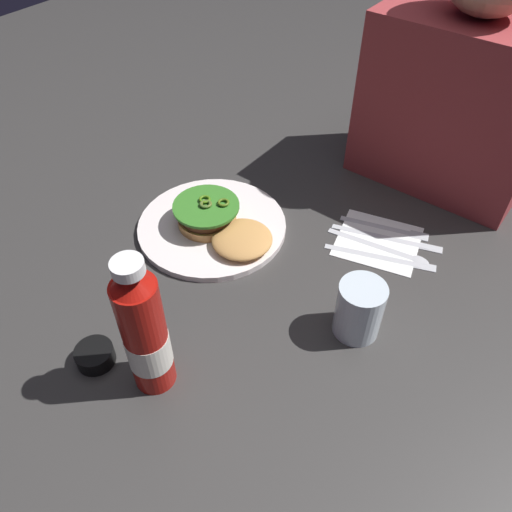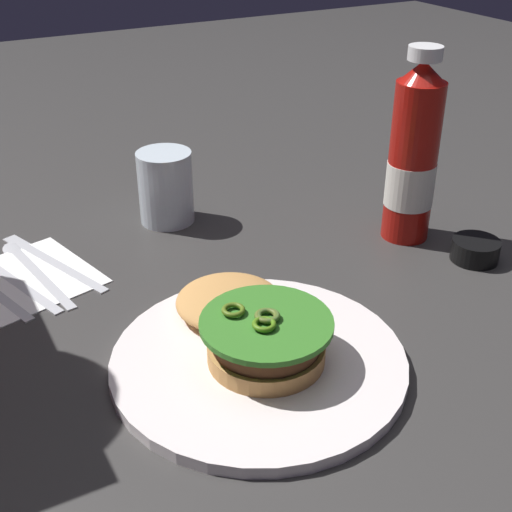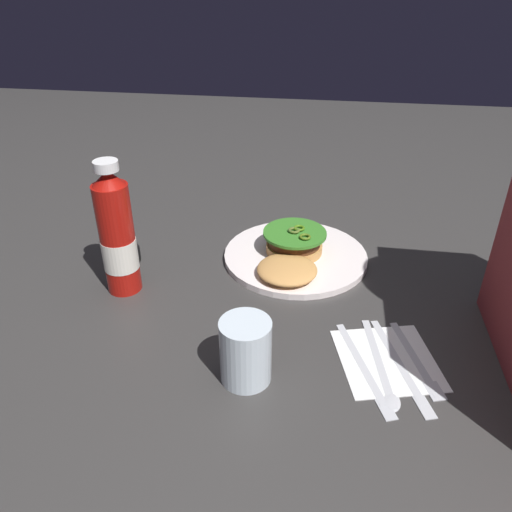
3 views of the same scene
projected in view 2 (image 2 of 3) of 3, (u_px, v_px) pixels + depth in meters
name	position (u px, v px, depth m)	size (l,w,h in m)	color
ground_plane	(257.00, 271.00, 0.84)	(3.00, 3.00, 0.00)	#353331
dinner_plate	(259.00, 361.00, 0.68)	(0.29, 0.29, 0.01)	white
burger_sandwich	(251.00, 324.00, 0.69)	(0.21, 0.13, 0.05)	tan
ketchup_bottle	(413.00, 159.00, 0.87)	(0.06, 0.06, 0.25)	#A6130C
water_glass	(166.00, 187.00, 0.94)	(0.08, 0.08, 0.10)	silver
condiment_cup	(475.00, 250.00, 0.86)	(0.06, 0.06, 0.03)	black
napkin	(27.00, 278.00, 0.82)	(0.15, 0.14, 0.00)	white
steak_knife	(47.00, 256.00, 0.86)	(0.20, 0.09, 0.00)	silver
spoon_utensil	(28.00, 262.00, 0.85)	(0.20, 0.05, 0.00)	silver
butter_knife	(4.00, 272.00, 0.83)	(0.21, 0.08, 0.00)	silver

